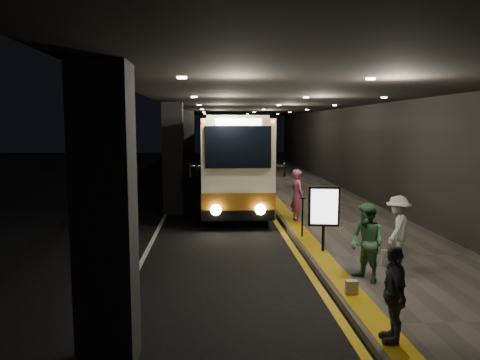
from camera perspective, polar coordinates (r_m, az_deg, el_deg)
name	(u,v)px	position (r m, az deg, el deg)	size (l,w,h in m)	color
ground	(211,235)	(15.13, -3.52, -6.73)	(90.00, 90.00, 0.00)	black
lane_line_white	(169,208)	(20.10, -8.66, -3.40)	(0.12, 50.00, 0.01)	silver
kerb_stripe_yellow	(266,207)	(20.16, 3.19, -3.31)	(0.18, 50.00, 0.01)	gold
sidewalk	(321,205)	(20.56, 9.86, -3.00)	(4.50, 50.00, 0.15)	#514C44
tactile_strip	(278,203)	(20.19, 4.61, -2.86)	(0.50, 50.00, 0.01)	gold
terminal_wall	(374,137)	(20.91, 16.06, 5.06)	(0.10, 50.00, 6.00)	black
support_columns	(173,158)	(18.82, -8.14, 2.66)	(0.80, 24.80, 4.40)	black
canopy	(270,99)	(19.89, 3.72, 9.85)	(9.00, 50.00, 0.40)	black
coach_main	(231,163)	(21.17, -1.13, 2.07)	(2.51, 12.02, 3.73)	beige
coach_second	(225,152)	(31.93, -1.86, 3.47)	(2.38, 11.19, 3.51)	beige
coach_third	(221,143)	(44.39, -2.28, 4.53)	(3.07, 11.98, 3.73)	beige
passenger_boarding	(297,196)	(16.40, 7.00, -1.90)	(0.67, 0.44, 1.84)	#B85684
passenger_waiting_green	(367,243)	(10.51, 15.24, -7.40)	(0.83, 0.51, 1.70)	#42774B
passenger_waiting_white	(398,229)	(12.22, 18.68, -5.65)	(1.07, 0.50, 1.65)	silver
passenger_waiting_grey	(394,294)	(7.84, 18.21, -13.02)	(0.91, 0.46, 1.54)	#55575B
bag_polka	(388,258)	(11.97, 17.63, -9.03)	(0.31, 0.13, 0.38)	black
bag_plain	(352,288)	(9.81, 13.46, -12.67)	(0.23, 0.14, 0.29)	beige
info_sign	(324,208)	(12.64, 10.18, -3.34)	(0.84, 0.22, 1.76)	black
stanchion_post	(302,217)	(14.26, 7.61, -4.55)	(0.05, 0.05, 1.19)	black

